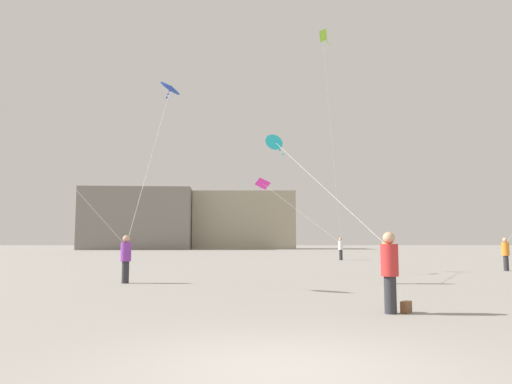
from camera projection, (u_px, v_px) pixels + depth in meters
name	position (u px, v px, depth m)	size (l,w,h in m)	color
ground_plane	(285.00, 370.00, 5.66)	(300.00, 300.00, 0.00)	gray
person_in_red	(390.00, 269.00, 10.07)	(0.36, 0.36, 1.67)	#2D2D33
person_in_orange	(506.00, 253.00, 24.12)	(0.36, 0.36, 1.63)	#2D2D33
person_in_white	(341.00, 248.00, 37.32)	(0.37, 0.37, 1.72)	#2D2D33
person_in_yellow	(387.00, 257.00, 17.01)	(0.36, 0.36, 1.65)	#2D2D33
person_in_purple	(126.00, 257.00, 17.18)	(0.36, 0.36, 1.67)	#2D2D33
kite_cyan_diamond	(275.00, 143.00, 24.22)	(4.13, 7.38, 5.46)	#1EB2C6
kite_magenta_delta	(264.00, 185.00, 42.58)	(6.49, 5.61, 5.52)	#D12899
kite_cobalt_diamond	(171.00, 88.00, 23.28)	(1.31, 6.08, 7.89)	blue
kite_lime_delta	(324.00, 47.00, 30.58)	(2.90, 8.87, 13.14)	#8CD12D
building_left_hall	(137.00, 219.00, 82.04)	(18.39, 9.48, 10.19)	gray
building_centre_hall	(245.00, 221.00, 88.53)	(17.90, 11.93, 9.99)	#A39984
handbag_beside_flyer	(406.00, 307.00, 10.09)	(0.32, 0.14, 0.24)	brown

